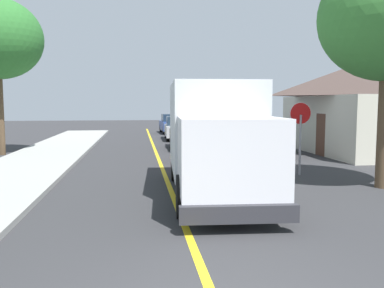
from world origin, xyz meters
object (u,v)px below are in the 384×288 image
object	(u,v)px
parked_car_near	(203,145)
parked_car_mid	(187,135)
parked_car_far	(178,129)
box_truck	(214,133)
stop_sign	(300,124)
parked_van_across	(260,139)
parked_car_furthest	(171,124)

from	to	relation	value
parked_car_near	parked_car_mid	distance (m)	5.85
parked_car_far	parked_car_near	bearing A→B (deg)	-90.25
box_truck	stop_sign	xyz separation A→B (m)	(3.65, 2.56, 0.09)
box_truck	parked_van_across	bearing A→B (deg)	64.76
parked_car_far	parked_van_across	world-z (taller)	same
stop_sign	parked_van_across	bearing A→B (deg)	86.88
parked_car_far	parked_car_furthest	distance (m)	6.41
parked_car_near	stop_sign	bearing A→B (deg)	-48.95
box_truck	parked_car_mid	distance (m)	11.90
parked_car_furthest	parked_car_mid	bearing A→B (deg)	-90.63
box_truck	parked_car_near	world-z (taller)	box_truck
box_truck	parked_car_far	distance (m)	17.84
parked_car_mid	parked_car_far	size ratio (longest dim) A/B	1.00
parked_car_near	stop_sign	xyz separation A→B (m)	(2.99, -3.44, 1.06)
parked_car_near	parked_car_far	size ratio (longest dim) A/B	1.00
stop_sign	parked_car_far	bearing A→B (deg)	100.92
parked_car_mid	parked_car_furthest	size ratio (longest dim) A/B	1.00
parked_car_mid	parked_car_far	bearing A→B (deg)	89.33
box_truck	stop_sign	size ratio (longest dim) A/B	2.76
parked_car_far	parked_car_furthest	world-z (taller)	same
box_truck	parked_car_near	xyz separation A→B (m)	(0.66, 5.99, -0.97)
box_truck	parked_car_far	xyz separation A→B (m)	(0.71, 17.80, -0.97)
parked_car_near	parked_car_furthest	world-z (taller)	same
parked_car_near	parked_van_across	size ratio (longest dim) A/B	1.00
box_truck	parked_van_across	size ratio (longest dim) A/B	1.63
parked_car_mid	parked_car_far	xyz separation A→B (m)	(0.07, 5.95, 0.00)
parked_car_mid	stop_sign	xyz separation A→B (m)	(3.01, -9.29, 1.06)
parked_car_furthest	parked_van_across	world-z (taller)	same
parked_car_far	parked_van_across	distance (m)	9.92
parked_car_mid	parked_van_across	bearing A→B (deg)	-45.71
parked_car_far	stop_sign	size ratio (longest dim) A/B	1.68
box_truck	stop_sign	world-z (taller)	box_truck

